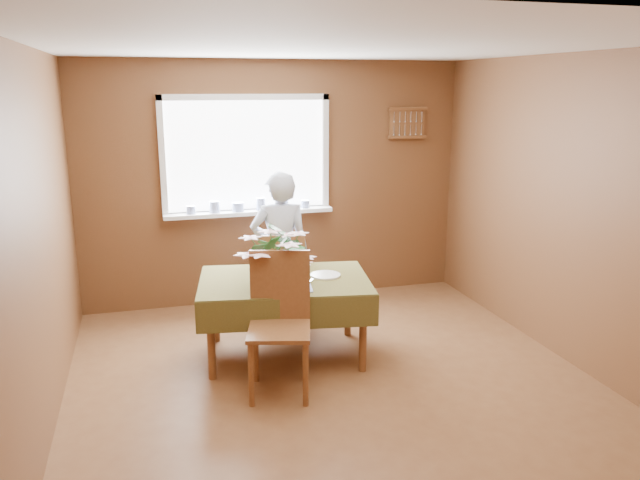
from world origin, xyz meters
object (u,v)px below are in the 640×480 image
object	(u,v)px
flower_bouquet	(279,253)
chair_near	(280,317)
chair_far	(284,276)
dining_table	(285,288)
seated_woman	(280,251)

from	to	relation	value
flower_bouquet	chair_near	bearing A→B (deg)	-102.94
chair_far	flower_bouquet	bearing A→B (deg)	90.66
dining_table	seated_woman	distance (m)	0.66
dining_table	chair_far	bearing A→B (deg)	86.87
chair_far	flower_bouquet	xyz separation A→B (m)	(-0.22, -0.86, 0.47)
chair_far	flower_bouquet	size ratio (longest dim) A/B	1.75
chair_far	seated_woman	world-z (taller)	seated_woman
chair_near	flower_bouquet	world-z (taller)	flower_bouquet
chair_near	seated_woman	bearing A→B (deg)	92.60
chair_far	chair_near	distance (m)	1.22
seated_woman	flower_bouquet	size ratio (longest dim) A/B	2.83
dining_table	flower_bouquet	world-z (taller)	flower_bouquet
chair_near	seated_woman	world-z (taller)	seated_woman
chair_far	chair_near	bearing A→B (deg)	91.13
chair_near	flower_bouquet	size ratio (longest dim) A/B	1.99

